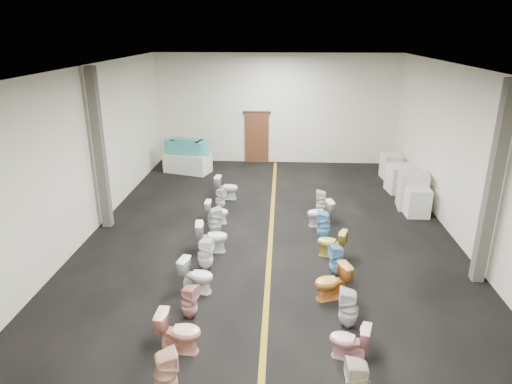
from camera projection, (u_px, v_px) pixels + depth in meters
floor at (270, 245)px, 12.09m from camera, size 16.00×16.00×0.00m
ceiling at (272, 70)px, 10.57m from camera, size 16.00×16.00×0.00m
wall_back at (276, 109)px, 18.84m from camera, size 10.00×0.00×10.00m
wall_left at (75, 160)px, 11.60m from camera, size 0.00×16.00×16.00m
wall_right at (477, 167)px, 11.06m from camera, size 0.00×16.00×16.00m
aisle_stripe at (270, 245)px, 12.09m from camera, size 0.12×15.60×0.01m
back_door at (257, 138)px, 19.24m from camera, size 1.00×0.10×2.10m
door_frame at (257, 112)px, 18.88m from camera, size 1.15×0.08×0.10m
column_left at (100, 150)px, 12.53m from camera, size 0.25×0.25×4.50m
column_right at (493, 187)px, 9.66m from camera, size 0.25×0.25×4.50m
display_table at (188, 163)px, 18.08m from camera, size 1.93×1.35×0.78m
bathtub at (187, 146)px, 17.84m from camera, size 1.83×0.94×0.55m
appliance_crate_a at (417, 202)px, 13.85m from camera, size 0.69×0.69×0.87m
appliance_crate_b at (412, 191)px, 14.39m from camera, size 0.93×0.93×1.16m
appliance_crate_c at (400, 179)px, 15.88m from camera, size 0.93×0.93×0.95m
appliance_crate_d at (390, 166)px, 17.36m from camera, size 0.71×0.71×0.91m
toilet_left_1 at (165, 374)px, 7.00m from camera, size 0.50×0.49×0.82m
toilet_left_2 at (179, 332)px, 8.00m from camera, size 0.80×0.48×0.79m
toilet_left_3 at (189, 302)px, 8.93m from camera, size 0.42×0.41×0.73m
toilet_left_4 at (197, 275)px, 9.84m from camera, size 0.82×0.58×0.76m
toilet_left_5 at (205, 254)px, 10.74m from camera, size 0.42×0.41×0.81m
toilet_left_6 at (212, 237)px, 11.60m from camera, size 0.85×0.55×0.82m
toilet_left_7 at (215, 221)px, 12.55m from camera, size 0.49×0.48×0.81m
toilet_left_8 at (217, 212)px, 13.36m from camera, size 0.68×0.41×0.68m
toilet_left_9 at (220, 199)px, 14.37m from camera, size 0.41×0.40×0.70m
toilet_left_10 at (227, 188)px, 15.24m from camera, size 0.81×0.52×0.78m
toilet_right_2 at (358, 384)px, 6.80m from camera, size 0.40×0.39×0.83m
toilet_right_3 at (349, 341)px, 7.83m from camera, size 0.77×0.57×0.70m
toilet_right_4 at (349, 308)px, 8.64m from camera, size 0.41×0.41×0.82m
toilet_right_5 at (332, 282)px, 9.57m from camera, size 0.86×0.67×0.77m
toilet_right_6 at (337, 260)px, 10.51m from camera, size 0.43×0.42×0.75m
toilet_right_7 at (332, 243)px, 11.35m from camera, size 0.82×0.63×0.74m
toilet_right_8 at (324, 226)px, 12.27m from camera, size 0.43×0.42×0.81m
toilet_right_9 at (320, 213)px, 13.15m from camera, size 0.82×0.58×0.76m
toilet_right_10 at (322, 202)px, 14.05m from camera, size 0.36×0.36×0.74m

